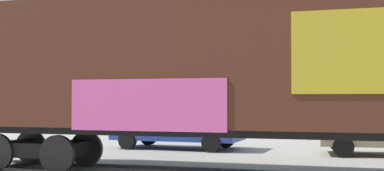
% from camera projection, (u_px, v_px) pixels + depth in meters
% --- Properties ---
extents(freight_car, '(15.01, 3.98, 4.29)m').
position_uv_depth(freight_car, '(237.00, 67.00, 11.62)').
color(freight_car, '#472316').
rests_on(freight_car, ground_plane).
extents(flagpole, '(1.42, 0.64, 8.57)m').
position_uv_depth(flagpole, '(361.00, 17.00, 22.51)').
color(flagpole, silver).
rests_on(flagpole, ground_plane).
extents(hillside, '(110.18, 43.97, 17.61)m').
position_uv_depth(hillside, '(348.00, 64.00, 65.03)').
color(hillside, silver).
rests_on(hillside, ground_plane).
extents(parked_car_blue, '(4.59, 2.04, 1.71)m').
position_uv_depth(parked_car_blue, '(176.00, 125.00, 18.24)').
color(parked_car_blue, navy).
rests_on(parked_car_blue, ground_plane).
extents(parked_car_tan, '(4.44, 2.51, 1.63)m').
position_uv_depth(parked_car_tan, '(384.00, 129.00, 16.00)').
color(parked_car_tan, '#9E8966').
rests_on(parked_car_tan, ground_plane).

